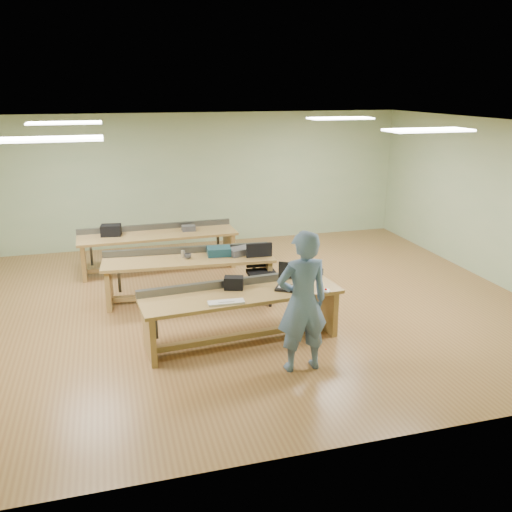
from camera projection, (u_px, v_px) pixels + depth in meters
name	position (u px, v px, depth m)	size (l,w,h in m)	color
floor	(233.00, 305.00, 9.21)	(10.00, 10.00, 0.00)	olive
ceiling	(230.00, 124.00, 8.31)	(10.00, 10.00, 0.00)	silver
wall_back	(192.00, 180.00, 12.43)	(10.00, 0.04, 3.00)	#A3B489
wall_front	(328.00, 316.00, 5.08)	(10.00, 0.04, 3.00)	#A3B489
wall_right	(494.00, 202.00, 10.03)	(0.04, 8.00, 3.00)	#A3B489
fluor_panels	(230.00, 126.00, 8.31)	(6.20, 3.50, 0.03)	white
workbench_front	(241.00, 305.00, 7.75)	(2.93, 1.00, 0.86)	olive
workbench_mid	(189.00, 269.00, 9.32)	(2.95, 0.99, 0.86)	olive
workbench_back	(158.00, 242.00, 10.87)	(3.13, 0.92, 0.86)	olive
person	(302.00, 302.00, 6.88)	(0.69, 0.45, 1.88)	slate
laptop_base	(287.00, 288.00, 7.83)	(0.31, 0.26, 0.03)	black
laptop_screen	(289.00, 270.00, 7.87)	(0.31, 0.02, 0.25)	black
keyboard	(226.00, 302.00, 7.32)	(0.49, 0.16, 0.03)	beige
trackball_mouse	(326.00, 291.00, 7.70)	(0.12, 0.14, 0.06)	white
camera_bag	(234.00, 283.00, 7.82)	(0.27, 0.17, 0.18)	black
task_chair	(261.00, 281.00, 9.27)	(0.56, 0.56, 0.99)	black
parts_bin_teal	(219.00, 251.00, 9.39)	(0.40, 0.30, 0.14)	#143743
parts_bin_grey	(240.00, 251.00, 9.44)	(0.43, 0.27, 0.12)	#3D3D3F
mug	(188.00, 256.00, 9.21)	(0.11, 0.11, 0.09)	#3D3D3F
drinks_can	(183.00, 254.00, 9.27)	(0.07, 0.07, 0.12)	silver
storage_box_back	(111.00, 230.00, 10.61)	(0.38, 0.27, 0.22)	black
tray_back	(189.00, 228.00, 10.98)	(0.27, 0.20, 0.11)	#3D3D3F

